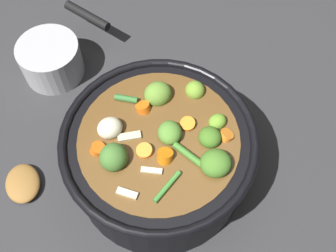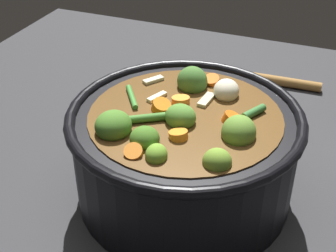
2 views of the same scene
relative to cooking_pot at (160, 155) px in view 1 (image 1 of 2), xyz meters
The scene contains 3 objects.
ground_plane 0.07m from the cooking_pot, 17.28° to the left, with size 1.10×1.10×0.00m, color #2D2D30.
cooking_pot is the anchor object (origin of this frame).
small_saucepan 0.31m from the cooking_pot, 63.34° to the right, with size 0.19×0.17×0.07m.
Camera 1 is at (0.07, 0.27, 0.64)m, focal length 42.86 mm.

